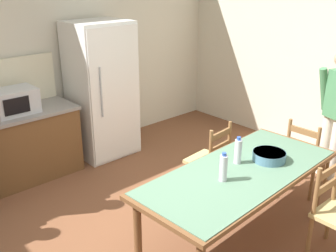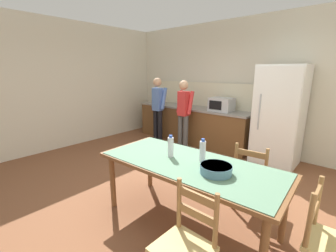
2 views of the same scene
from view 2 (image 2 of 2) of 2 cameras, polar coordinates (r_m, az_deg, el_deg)
The scene contains 16 objects.
ground_plane at distance 3.58m, azimuth 0.27°, elevation -15.95°, with size 8.32×8.32×0.00m, color brown.
wall_back at distance 5.41m, azimuth 19.47°, elevation 9.60°, with size 6.52×0.12×2.90m, color beige.
wall_left at distance 5.81m, azimuth -25.06°, elevation 9.34°, with size 0.12×5.20×2.90m, color beige.
kitchen_counter at distance 5.75m, azimuth 5.98°, elevation 0.44°, with size 3.08×0.66×0.89m.
counter_splashback at distance 5.88m, azimuth 7.95°, elevation 8.03°, with size 3.04×0.03×0.60m, color beige.
refrigerator at distance 4.75m, azimuth 26.29°, elevation 2.32°, with size 0.81×0.73×1.89m.
microwave at distance 5.20m, azimuth 13.44°, elevation 5.36°, with size 0.50×0.39×0.30m.
dining_table at distance 2.62m, azimuth 5.30°, elevation -10.65°, with size 2.16×1.00×0.77m.
bottle_near_centre at distance 2.69m, azimuth 0.68°, elevation -5.31°, with size 0.07×0.07×0.27m.
bottle_off_centre at distance 2.58m, azimuth 8.78°, elevation -6.31°, with size 0.07×0.07×0.27m.
serving_bowl at distance 2.34m, azimuth 12.09°, elevation -10.55°, with size 0.32×0.32×0.09m.
chair_side_near_right at distance 2.01m, azimuth 4.51°, elevation -28.02°, with size 0.43×0.41×0.91m.
chair_side_far_right at distance 3.16m, azimuth 20.47°, elevation -12.14°, with size 0.46×0.44×0.91m.
chair_head_end at distance 2.40m, azimuth 35.63°, elevation -22.92°, with size 0.40×0.42×0.91m.
person_at_sink at distance 5.70m, azimuth -2.59°, elevation 5.04°, with size 0.40×0.28×1.61m.
person_at_counter at distance 5.15m, azimuth 3.97°, elevation 3.82°, with size 0.39×0.27×1.57m.
Camera 2 is at (2.04, -2.34, 1.78)m, focal length 24.00 mm.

